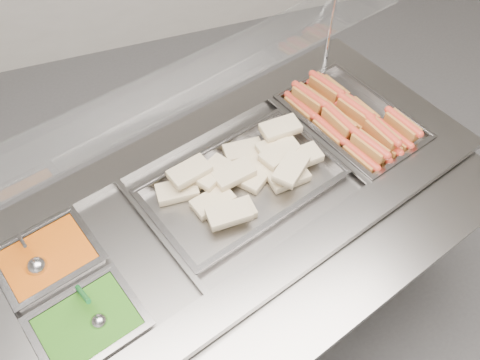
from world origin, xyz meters
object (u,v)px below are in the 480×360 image
object	(u,v)px
serving_spoon	(96,317)
ladle	(36,265)
pan_hotdogs	(350,124)
sneeze_guard	(188,81)
pan_wraps	(242,187)
steam_counter	(231,254)

from	to	relation	value
serving_spoon	ladle	bearing A→B (deg)	122.18
serving_spoon	pan_hotdogs	bearing A→B (deg)	25.06
sneeze_guard	ladle	xyz separation A→B (m)	(-0.60, -0.28, -0.34)
pan_hotdogs	ladle	bearing A→B (deg)	-167.52
pan_wraps	serving_spoon	distance (m)	0.66
pan_hotdogs	steam_counter	bearing A→B (deg)	-161.83
sneeze_guard	pan_hotdogs	distance (m)	0.74
steam_counter	pan_wraps	xyz separation A→B (m)	(0.05, 0.02, 0.40)
pan_wraps	ladle	world-z (taller)	ladle
serving_spoon	pan_wraps	bearing A→B (deg)	30.69
steam_counter	ladle	xyz separation A→B (m)	(-0.66, -0.09, 0.44)
pan_hotdogs	ladle	distance (m)	1.26
pan_wraps	serving_spoon	xyz separation A→B (m)	(-0.57, -0.34, 0.03)
sneeze_guard	pan_hotdogs	xyz separation A→B (m)	(0.63, -0.01, -0.39)
ladle	serving_spoon	xyz separation A→B (m)	(0.15, -0.23, 0.00)
steam_counter	ladle	world-z (taller)	ladle
pan_hotdogs	serving_spoon	distance (m)	1.19
pan_hotdogs	ladle	size ratio (longest dim) A/B	3.43
sneeze_guard	ladle	bearing A→B (deg)	-154.51
sneeze_guard	pan_wraps	size ratio (longest dim) A/B	2.15
sneeze_guard	pan_wraps	bearing A→B (deg)	-56.48
sneeze_guard	ladle	size ratio (longest dim) A/B	9.05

